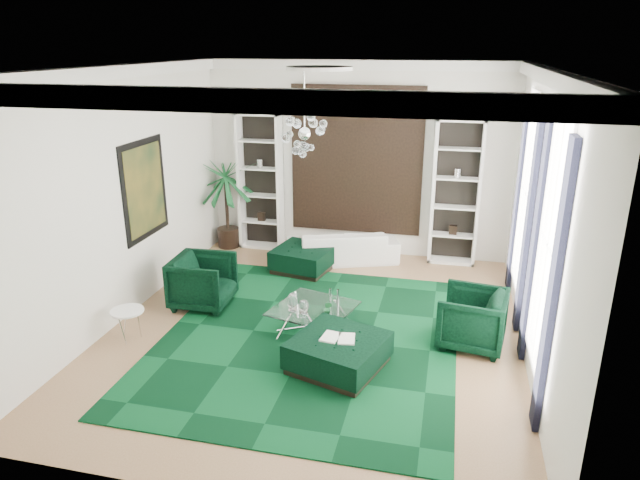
% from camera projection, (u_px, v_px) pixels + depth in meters
% --- Properties ---
extents(floor, '(6.00, 7.00, 0.02)m').
position_uv_depth(floor, '(315.00, 329.00, 8.64)').
color(floor, '#A47D57').
rests_on(floor, ground).
extents(ceiling, '(6.00, 7.00, 0.02)m').
position_uv_depth(ceiling, '(314.00, 66.00, 7.38)').
color(ceiling, white).
rests_on(ceiling, ground).
extents(wall_back, '(6.00, 0.02, 3.80)m').
position_uv_depth(wall_back, '(357.00, 160.00, 11.23)').
color(wall_back, white).
rests_on(wall_back, ground).
extents(wall_front, '(6.00, 0.02, 3.80)m').
position_uv_depth(wall_front, '(215.00, 320.00, 4.78)').
color(wall_front, white).
rests_on(wall_front, ground).
extents(wall_left, '(0.02, 7.00, 3.80)m').
position_uv_depth(wall_left, '(122.00, 195.00, 8.66)').
color(wall_left, white).
rests_on(wall_left, ground).
extents(wall_right, '(0.02, 7.00, 3.80)m').
position_uv_depth(wall_right, '(541.00, 223.00, 7.36)').
color(wall_right, white).
rests_on(wall_right, ground).
extents(crown_molding, '(6.00, 7.00, 0.18)m').
position_uv_depth(crown_molding, '(314.00, 75.00, 7.41)').
color(crown_molding, white).
rests_on(crown_molding, ceiling).
extents(ceiling_medallion, '(0.90, 0.90, 0.05)m').
position_uv_depth(ceiling_medallion, '(319.00, 68.00, 7.67)').
color(ceiling_medallion, white).
rests_on(ceiling_medallion, ceiling).
extents(tapestry, '(2.50, 0.06, 2.80)m').
position_uv_depth(tapestry, '(356.00, 161.00, 11.19)').
color(tapestry, black).
rests_on(tapestry, wall_back).
extents(shelving_left, '(0.90, 0.38, 2.80)m').
position_uv_depth(shelving_left, '(260.00, 182.00, 11.63)').
color(shelving_left, white).
rests_on(shelving_left, floor).
extents(shelving_right, '(0.90, 0.38, 2.80)m').
position_uv_depth(shelving_right, '(456.00, 193.00, 10.79)').
color(shelving_right, white).
rests_on(shelving_right, floor).
extents(painting, '(0.04, 1.30, 1.60)m').
position_uv_depth(painting, '(145.00, 189.00, 9.22)').
color(painting, black).
rests_on(painting, wall_left).
extents(window_near, '(0.03, 1.10, 2.90)m').
position_uv_depth(window_near, '(549.00, 245.00, 6.53)').
color(window_near, white).
rests_on(window_near, wall_right).
extents(curtain_near_a, '(0.07, 0.30, 3.25)m').
position_uv_depth(curtain_near_a, '(553.00, 293.00, 5.91)').
color(curtain_near_a, black).
rests_on(curtain_near_a, floor).
extents(curtain_near_b, '(0.07, 0.30, 3.25)m').
position_uv_depth(curtain_near_b, '(535.00, 244.00, 7.34)').
color(curtain_near_b, black).
rests_on(curtain_near_b, floor).
extents(window_far, '(0.03, 1.10, 2.90)m').
position_uv_depth(window_far, '(527.00, 194.00, 8.74)').
color(window_far, white).
rests_on(window_far, wall_right).
extents(curtain_far_a, '(0.07, 0.30, 3.25)m').
position_uv_depth(curtain_far_a, '(528.00, 224.00, 8.11)').
color(curtain_far_a, black).
rests_on(curtain_far_a, floor).
extents(curtain_far_b, '(0.07, 0.30, 3.25)m').
position_uv_depth(curtain_far_b, '(518.00, 197.00, 9.55)').
color(curtain_far_b, black).
rests_on(curtain_far_b, floor).
extents(rug, '(4.20, 5.00, 0.02)m').
position_uv_depth(rug, '(310.00, 337.00, 8.35)').
color(rug, black).
rests_on(rug, floor).
extents(sofa, '(2.30, 1.53, 0.63)m').
position_uv_depth(sofa, '(342.00, 246.00, 11.20)').
color(sofa, white).
rests_on(sofa, floor).
extents(armchair_left, '(0.97, 0.94, 0.85)m').
position_uv_depth(armchair_left, '(203.00, 281.00, 9.26)').
color(armchair_left, black).
rests_on(armchair_left, floor).
extents(armchair_right, '(1.03, 1.01, 0.82)m').
position_uv_depth(armchair_right, '(472.00, 319.00, 8.04)').
color(armchair_right, black).
rests_on(armchair_right, floor).
extents(coffee_table, '(1.33, 1.33, 0.37)m').
position_uv_depth(coffee_table, '(313.00, 319.00, 8.53)').
color(coffee_table, white).
rests_on(coffee_table, floor).
extents(ottoman_side, '(1.19, 1.19, 0.45)m').
position_uv_depth(ottoman_side, '(304.00, 259.00, 10.76)').
color(ottoman_side, black).
rests_on(ottoman_side, floor).
extents(ottoman_front, '(1.39, 1.39, 0.44)m').
position_uv_depth(ottoman_front, '(338.00, 353.00, 7.52)').
color(ottoman_front, black).
rests_on(ottoman_front, floor).
extents(book, '(0.45, 0.30, 0.03)m').
position_uv_depth(book, '(339.00, 337.00, 7.44)').
color(book, white).
rests_on(book, ottoman_front).
extents(side_table, '(0.60, 0.60, 0.45)m').
position_uv_depth(side_table, '(129.00, 325.00, 8.25)').
color(side_table, white).
rests_on(side_table, floor).
extents(palm, '(1.97, 1.97, 2.45)m').
position_uv_depth(palm, '(226.00, 190.00, 11.70)').
color(palm, '#15582A').
rests_on(palm, floor).
extents(chandelier, '(0.87, 0.87, 0.68)m').
position_uv_depth(chandelier, '(305.00, 134.00, 8.24)').
color(chandelier, white).
rests_on(chandelier, ceiling).
extents(table_plant, '(0.16, 0.14, 0.24)m').
position_uv_depth(table_plant, '(328.00, 309.00, 8.16)').
color(table_plant, '#15582A').
rests_on(table_plant, coffee_table).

